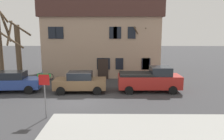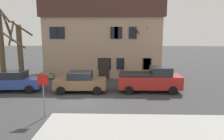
{
  "view_description": "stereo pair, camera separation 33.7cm",
  "coord_description": "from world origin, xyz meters",
  "px_view_note": "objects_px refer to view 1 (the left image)",
  "views": [
    {
      "loc": [
        2.71,
        -14.78,
        4.94
      ],
      "look_at": [
        2.53,
        2.41,
        1.87
      ],
      "focal_mm": 34.81,
      "sensor_mm": 36.0,
      "label": 1
    },
    {
      "loc": [
        3.05,
        -14.78,
        4.94
      ],
      "look_at": [
        2.53,
        2.41,
        1.87
      ],
      "focal_mm": 34.81,
      "sensor_mm": 36.0,
      "label": 2
    }
  ],
  "objects_px": {
    "car_brown_sedan": "(80,82)",
    "pickup_truck_red": "(150,80)",
    "car_blue_sedan": "(12,81)",
    "bicycle_leaning": "(45,77)",
    "street_sign_pole": "(44,87)",
    "building_main": "(102,36)",
    "tree_bare_far": "(130,51)",
    "tree_bare_mid": "(18,50)"
  },
  "relations": [
    {
      "from": "bicycle_leaning",
      "to": "car_brown_sedan",
      "type": "bearing_deg",
      "value": -45.29
    },
    {
      "from": "tree_bare_mid",
      "to": "car_blue_sedan",
      "type": "bearing_deg",
      "value": -73.28
    },
    {
      "from": "pickup_truck_red",
      "to": "bicycle_leaning",
      "type": "distance_m",
      "value": 10.91
    },
    {
      "from": "car_blue_sedan",
      "to": "pickup_truck_red",
      "type": "height_order",
      "value": "pickup_truck_red"
    },
    {
      "from": "building_main",
      "to": "car_brown_sedan",
      "type": "distance_m",
      "value": 9.33
    },
    {
      "from": "car_blue_sedan",
      "to": "pickup_truck_red",
      "type": "distance_m",
      "value": 11.44
    },
    {
      "from": "tree_bare_mid",
      "to": "tree_bare_far",
      "type": "distance_m",
      "value": 11.59
    },
    {
      "from": "pickup_truck_red",
      "to": "bicycle_leaning",
      "type": "relative_size",
      "value": 2.94
    },
    {
      "from": "building_main",
      "to": "pickup_truck_red",
      "type": "relative_size",
      "value": 2.53
    },
    {
      "from": "pickup_truck_red",
      "to": "street_sign_pole",
      "type": "bearing_deg",
      "value": -139.99
    },
    {
      "from": "tree_bare_far",
      "to": "car_brown_sedan",
      "type": "relative_size",
      "value": 1.28
    },
    {
      "from": "pickup_truck_red",
      "to": "bicycle_leaning",
      "type": "height_order",
      "value": "pickup_truck_red"
    },
    {
      "from": "car_brown_sedan",
      "to": "street_sign_pole",
      "type": "relative_size",
      "value": 1.64
    },
    {
      "from": "car_blue_sedan",
      "to": "street_sign_pole",
      "type": "bearing_deg",
      "value": -50.96
    },
    {
      "from": "car_blue_sedan",
      "to": "pickup_truck_red",
      "type": "bearing_deg",
      "value": 0.93
    },
    {
      "from": "pickup_truck_red",
      "to": "bicycle_leaning",
      "type": "bearing_deg",
      "value": 157.93
    },
    {
      "from": "car_brown_sedan",
      "to": "street_sign_pole",
      "type": "height_order",
      "value": "street_sign_pole"
    },
    {
      "from": "tree_bare_far",
      "to": "car_blue_sedan",
      "type": "xyz_separation_m",
      "value": [
        -10.16,
        -5.49,
        -2.05
      ]
    },
    {
      "from": "building_main",
      "to": "tree_bare_mid",
      "type": "relative_size",
      "value": 2.15
    },
    {
      "from": "tree_bare_far",
      "to": "car_blue_sedan",
      "type": "height_order",
      "value": "tree_bare_far"
    },
    {
      "from": "car_blue_sedan",
      "to": "building_main",
      "type": "bearing_deg",
      "value": 49.83
    },
    {
      "from": "car_brown_sedan",
      "to": "pickup_truck_red",
      "type": "relative_size",
      "value": 0.83
    },
    {
      "from": "car_brown_sedan",
      "to": "pickup_truck_red",
      "type": "height_order",
      "value": "pickup_truck_red"
    },
    {
      "from": "street_sign_pole",
      "to": "car_blue_sedan",
      "type": "bearing_deg",
      "value": 129.04
    },
    {
      "from": "tree_bare_mid",
      "to": "pickup_truck_red",
      "type": "bearing_deg",
      "value": -19.24
    },
    {
      "from": "street_sign_pole",
      "to": "bicycle_leaning",
      "type": "xyz_separation_m",
      "value": [
        -3.2,
        9.88,
        -1.46
      ]
    },
    {
      "from": "car_blue_sedan",
      "to": "bicycle_leaning",
      "type": "bearing_deg",
      "value": 72.64
    },
    {
      "from": "tree_bare_far",
      "to": "tree_bare_mid",
      "type": "bearing_deg",
      "value": -175.93
    },
    {
      "from": "car_blue_sedan",
      "to": "bicycle_leaning",
      "type": "xyz_separation_m",
      "value": [
        1.34,
        4.28,
        -0.48
      ]
    },
    {
      "from": "car_blue_sedan",
      "to": "car_brown_sedan",
      "type": "distance_m",
      "value": 5.69
    },
    {
      "from": "tree_bare_mid",
      "to": "car_blue_sedan",
      "type": "distance_m",
      "value": 5.35
    },
    {
      "from": "tree_bare_far",
      "to": "street_sign_pole",
      "type": "bearing_deg",
      "value": -116.89
    },
    {
      "from": "car_brown_sedan",
      "to": "street_sign_pole",
      "type": "distance_m",
      "value": 5.69
    },
    {
      "from": "car_brown_sedan",
      "to": "bicycle_leaning",
      "type": "relative_size",
      "value": 2.44
    },
    {
      "from": "tree_bare_mid",
      "to": "street_sign_pole",
      "type": "bearing_deg",
      "value": -59.93
    },
    {
      "from": "car_brown_sedan",
      "to": "bicycle_leaning",
      "type": "height_order",
      "value": "car_brown_sedan"
    },
    {
      "from": "car_brown_sedan",
      "to": "bicycle_leaning",
      "type": "xyz_separation_m",
      "value": [
        -4.35,
        4.4,
        -0.48
      ]
    },
    {
      "from": "car_brown_sedan",
      "to": "building_main",
      "type": "bearing_deg",
      "value": 80.73
    },
    {
      "from": "tree_bare_far",
      "to": "pickup_truck_red",
      "type": "relative_size",
      "value": 1.06
    },
    {
      "from": "tree_bare_mid",
      "to": "car_brown_sedan",
      "type": "relative_size",
      "value": 1.42
    },
    {
      "from": "tree_bare_mid",
      "to": "bicycle_leaning",
      "type": "xyz_separation_m",
      "value": [
        2.74,
        -0.39,
        -2.71
      ]
    },
    {
      "from": "tree_bare_far",
      "to": "car_brown_sedan",
      "type": "xyz_separation_m",
      "value": [
        -4.47,
        -5.61,
        -2.06
      ]
    }
  ]
}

